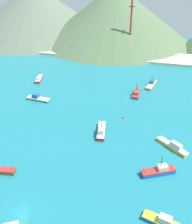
# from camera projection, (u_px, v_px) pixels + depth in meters

# --- Properties ---
(ground) EXTENTS (260.00, 280.00, 0.50)m
(ground) POSITION_uv_depth(u_px,v_px,m) (66.00, 139.00, 88.40)
(ground) COLOR teal
(fishing_boat_0) EXTENTS (2.82, 9.09, 5.74)m
(fishing_boat_0) POSITION_uv_depth(u_px,v_px,m) (136.00, 94.00, 115.46)
(fishing_boat_0) COLOR #14478C
(fishing_boat_0) RESTS_ON ground
(fishing_boat_1) EXTENTS (8.26, 4.42, 2.55)m
(fishing_boat_1) POSITION_uv_depth(u_px,v_px,m) (162.00, 221.00, 59.88)
(fishing_boat_1) COLOR #1E5BA8
(fishing_boat_1) RESTS_ON ground
(fishing_boat_3) EXTENTS (9.43, 6.51, 5.88)m
(fishing_boat_3) POSITION_uv_depth(u_px,v_px,m) (159.00, 171.00, 73.67)
(fishing_boat_3) COLOR #1E5BA8
(fishing_boat_3) RESTS_ON ground
(fishing_boat_4) EXTENTS (9.96, 3.90, 2.48)m
(fishing_boat_4) POSITION_uv_depth(u_px,v_px,m) (38.00, 98.00, 111.54)
(fishing_boat_4) COLOR #198466
(fishing_boat_4) RESTS_ON ground
(fishing_boat_5) EXTENTS (9.80, 8.60, 2.57)m
(fishing_boat_5) POSITION_uv_depth(u_px,v_px,m) (173.00, 146.00, 83.32)
(fishing_boat_5) COLOR gold
(fishing_boat_5) RESTS_ON ground
(fishing_boat_7) EXTENTS (4.13, 8.78, 4.56)m
(fishing_boat_7) POSITION_uv_depth(u_px,v_px,m) (39.00, 79.00, 128.88)
(fishing_boat_7) COLOR red
(fishing_boat_7) RESTS_ON ground
(fishing_boat_9) EXTENTS (4.11, 10.57, 5.01)m
(fishing_boat_9) POSITION_uv_depth(u_px,v_px,m) (101.00, 131.00, 90.41)
(fishing_boat_9) COLOR red
(fishing_boat_9) RESTS_ON ground
(fishing_boat_11) EXTENTS (4.37, 10.69, 4.90)m
(fishing_boat_11) POSITION_uv_depth(u_px,v_px,m) (151.00, 84.00, 123.62)
(fishing_boat_11) COLOR orange
(fishing_boat_11) RESTS_ON ground
(buoy_0) EXTENTS (0.63, 0.63, 0.63)m
(buoy_0) POSITION_uv_depth(u_px,v_px,m) (126.00, 102.00, 110.31)
(buoy_0) COLOR gold
(buoy_0) RESTS_ON ground
(buoy_1) EXTENTS (0.84, 0.84, 0.84)m
(buoy_1) POSITION_uv_depth(u_px,v_px,m) (123.00, 118.00, 99.44)
(buoy_1) COLOR red
(buoy_1) RESTS_ON ground
(beach_strip) EXTENTS (247.00, 19.14, 1.20)m
(beach_strip) POSITION_uv_depth(u_px,v_px,m) (117.00, 55.00, 160.90)
(beach_strip) COLOR beige
(beach_strip) RESTS_ON ground
(hill_west) EXTENTS (102.49, 102.49, 34.51)m
(hill_west) POSITION_uv_depth(u_px,v_px,m) (35.00, 10.00, 197.11)
(hill_west) COLOR #60705B
(hill_west) RESTS_ON ground
(hill_central) EXTENTS (100.01, 100.01, 35.71)m
(hill_central) POSITION_uv_depth(u_px,v_px,m) (115.00, 14.00, 180.41)
(hill_central) COLOR #56704C
(hill_central) RESTS_ON ground
(radio_tower) EXTENTS (3.31, 2.65, 33.10)m
(radio_tower) POSITION_uv_depth(u_px,v_px,m) (131.00, 26.00, 153.07)
(radio_tower) COLOR #B7332D
(radio_tower) RESTS_ON ground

